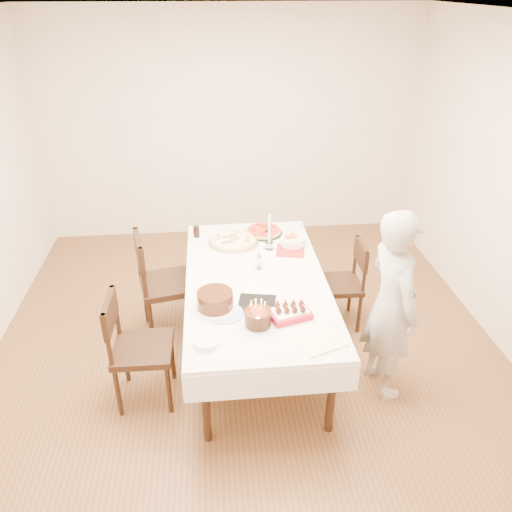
{
  "coord_description": "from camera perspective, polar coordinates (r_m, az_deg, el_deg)",
  "views": [
    {
      "loc": [
        -0.27,
        -3.45,
        2.9
      ],
      "look_at": [
        0.07,
        0.02,
        0.97
      ],
      "focal_mm": 35.0,
      "sensor_mm": 36.0,
      "label": 1
    }
  ],
  "objects": [
    {
      "name": "china_plate",
      "position": [
        3.68,
        -3.48,
        -6.57
      ],
      "size": [
        0.33,
        0.33,
        0.01
      ],
      "primitive_type": "cylinder",
      "rotation": [
        0.0,
        0.0,
        -0.29
      ],
      "color": "white",
      "rests_on": "dining_table"
    },
    {
      "name": "cola_glass",
      "position": [
        4.77,
        -6.83,
        2.78
      ],
      "size": [
        0.06,
        0.06,
        0.11
      ],
      "primitive_type": "cylinder",
      "rotation": [
        0.0,
        0.0,
        -0.04
      ],
      "color": "black",
      "rests_on": "dining_table"
    },
    {
      "name": "dining_table",
      "position": [
        4.3,
        0.0,
        -6.89
      ],
      "size": [
        1.35,
        2.24,
        0.75
      ],
      "primitive_type": "cube",
      "rotation": [
        0.0,
        0.0,
        0.1
      ],
      "color": "white",
      "rests_on": "floor"
    },
    {
      "name": "pasta_bowl",
      "position": [
        4.6,
        4.22,
        1.71
      ],
      "size": [
        0.26,
        0.26,
        0.07
      ],
      "primitive_type": "cylinder",
      "rotation": [
        0.0,
        0.0,
        0.16
      ],
      "color": "white",
      "rests_on": "dining_table"
    },
    {
      "name": "chair_right_savory",
      "position": [
        4.69,
        9.44,
        -3.22
      ],
      "size": [
        0.44,
        0.44,
        0.85
      ],
      "primitive_type": null,
      "rotation": [
        0.0,
        0.0,
        -0.02
      ],
      "color": "black",
      "rests_on": "floor"
    },
    {
      "name": "box_lid",
      "position": [
        3.44,
        7.55,
        -9.86
      ],
      "size": [
        0.36,
        0.3,
        0.03
      ],
      "primitive_type": "cube",
      "rotation": [
        0.0,
        0.0,
        0.35
      ],
      "color": "beige",
      "rests_on": "dining_table"
    },
    {
      "name": "plate_stack",
      "position": [
        3.41,
        -5.68,
        -9.71
      ],
      "size": [
        0.21,
        0.21,
        0.04
      ],
      "primitive_type": "cylinder",
      "rotation": [
        0.0,
        0.0,
        -0.17
      ],
      "color": "white",
      "rests_on": "dining_table"
    },
    {
      "name": "red_placemat",
      "position": [
        4.52,
        3.96,
        0.59
      ],
      "size": [
        0.3,
        0.3,
        0.01
      ],
      "primitive_type": "cube",
      "rotation": [
        0.0,
        0.0,
        -0.2
      ],
      "color": "#B21E1E",
      "rests_on": "dining_table"
    },
    {
      "name": "strawberry_box",
      "position": [
        3.64,
        3.89,
        -6.5
      ],
      "size": [
        0.33,
        0.27,
        0.07
      ],
      "primitive_type": null,
      "rotation": [
        0.0,
        0.0,
        0.29
      ],
      "color": "#AE1329",
      "rests_on": "dining_table"
    },
    {
      "name": "shaker_pair",
      "position": [
        4.2,
        0.36,
        -0.81
      ],
      "size": [
        0.12,
        0.12,
        0.11
      ],
      "primitive_type": null,
      "rotation": [
        0.0,
        0.0,
        -0.28
      ],
      "color": "white",
      "rests_on": "dining_table"
    },
    {
      "name": "wall_back",
      "position": [
        6.15,
        -3.04,
        14.42
      ],
      "size": [
        4.5,
        0.04,
        2.7
      ],
      "primitive_type": "cube",
      "color": "beige",
      "rests_on": "floor"
    },
    {
      "name": "taper_candle",
      "position": [
        4.46,
        1.55,
        2.83
      ],
      "size": [
        0.08,
        0.08,
        0.36
      ],
      "primitive_type": "cylinder",
      "rotation": [
        0.0,
        0.0,
        -0.02
      ],
      "color": "white",
      "rests_on": "dining_table"
    },
    {
      "name": "floor",
      "position": [
        4.51,
        -0.9,
        -10.92
      ],
      "size": [
        5.0,
        5.0,
        0.0
      ],
      "primitive_type": "plane",
      "color": "brown",
      "rests_on": "ground"
    },
    {
      "name": "birthday_cake",
      "position": [
        3.52,
        0.23,
        -6.57
      ],
      "size": [
        0.22,
        0.22,
        0.17
      ],
      "primitive_type": "cylinder",
      "rotation": [
        0.0,
        0.0,
        -0.14
      ],
      "color": "#33150E",
      "rests_on": "dining_table"
    },
    {
      "name": "layer_cake",
      "position": [
        3.72,
        -4.7,
        -5.06
      ],
      "size": [
        0.41,
        0.41,
        0.13
      ],
      "primitive_type": "cylinder",
      "rotation": [
        0.0,
        0.0,
        0.22
      ],
      "color": "#361A0D",
      "rests_on": "dining_table"
    },
    {
      "name": "cake_board",
      "position": [
        3.78,
        0.06,
        -5.58
      ],
      "size": [
        0.33,
        0.33,
        0.01
      ],
      "primitive_type": "cube",
      "rotation": [
        0.0,
        0.0,
        -0.2
      ],
      "color": "black",
      "rests_on": "dining_table"
    },
    {
      "name": "pizza_white",
      "position": [
        4.64,
        -2.59,
        1.75
      ],
      "size": [
        0.62,
        0.62,
        0.04
      ],
      "primitive_type": "cylinder",
      "rotation": [
        0.0,
        0.0,
        -0.4
      ],
      "color": "beige",
      "rests_on": "dining_table"
    },
    {
      "name": "ceiling",
      "position": [
        3.47,
        -1.28,
        25.76
      ],
      "size": [
        5.0,
        5.0,
        0.0
      ],
      "primitive_type": "plane",
      "rotation": [
        3.14,
        0.0,
        0.0
      ],
      "color": "white",
      "rests_on": "wall_back"
    },
    {
      "name": "chair_left_dessert",
      "position": [
        3.91,
        -12.8,
        -10.32
      ],
      "size": [
        0.49,
        0.49,
        0.93
      ],
      "primitive_type": null,
      "rotation": [
        0.0,
        0.0,
        3.12
      ],
      "color": "black",
      "rests_on": "floor"
    },
    {
      "name": "chair_left_savory",
      "position": [
        4.55,
        -10.0,
        -3.15
      ],
      "size": [
        0.62,
        0.62,
        1.02
      ],
      "primitive_type": null,
      "rotation": [
        0.0,
        0.0,
        3.36
      ],
      "color": "black",
      "rests_on": "floor"
    },
    {
      "name": "pizza_pepperoni",
      "position": [
        4.82,
        0.88,
        2.86
      ],
      "size": [
        0.43,
        0.43,
        0.04
      ],
      "primitive_type": "cylinder",
      "rotation": [
        0.0,
        0.0,
        0.19
      ],
      "color": "red",
      "rests_on": "dining_table"
    },
    {
      "name": "person",
      "position": [
        3.87,
        15.19,
        -5.47
      ],
      "size": [
        0.47,
        0.63,
        1.55
      ],
      "primitive_type": "imported",
      "rotation": [
        0.0,
        0.0,
        1.77
      ],
      "color": "#A39E9A",
      "rests_on": "floor"
    }
  ]
}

